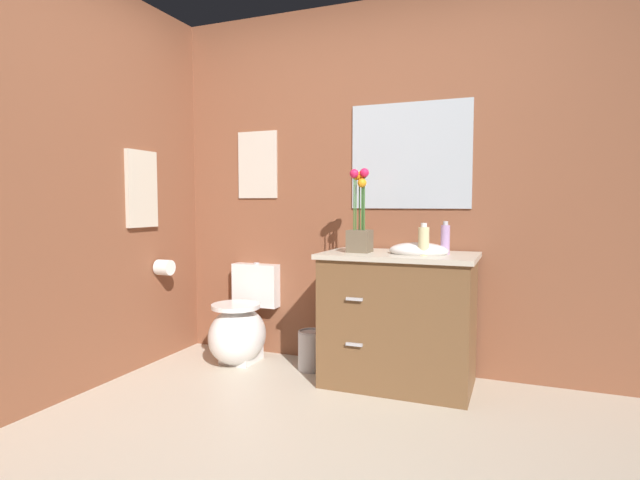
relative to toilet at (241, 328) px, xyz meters
The scene contains 13 objects.
ground_plane 1.61m from the toilet, 54.67° to the right, with size 9.96×9.96×0.00m, color beige.
wall_back 1.54m from the toilet, 14.90° to the left, with size 4.65×0.05×2.50m, color brown.
wall_left 1.43m from the toilet, 125.77° to the right, with size 0.05×4.41×2.50m, color brown.
toilet is the anchor object (origin of this frame).
vanity_cabinet 1.17m from the toilet, ahead, with size 0.94×0.56×1.01m.
flower_vase 1.19m from the toilet, ahead, with size 0.14×0.14×0.53m.
soap_bottle 1.57m from the toilet, ahead, with size 0.05×0.05×0.20m.
lotion_bottle 1.48m from the toilet, ahead, with size 0.06×0.06×0.19m.
trash_bin 0.55m from the toilet, ahead, with size 0.18×0.18×0.27m.
wall_poster 1.21m from the toilet, 90.00° to the left, with size 0.32×0.01×0.50m, color beige.
wall_mirror 1.69m from the toilet, 13.12° to the left, with size 0.80×0.01×0.70m, color #B2BCC6.
hanging_towel 1.19m from the toilet, 148.33° to the right, with size 0.03×0.28×0.52m, color beige.
toilet_paper_roll 0.69m from the toilet, 158.64° to the right, with size 0.11×0.11×0.11m, color white.
Camera 1 is at (0.92, -1.77, 1.13)m, focal length 28.19 mm.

